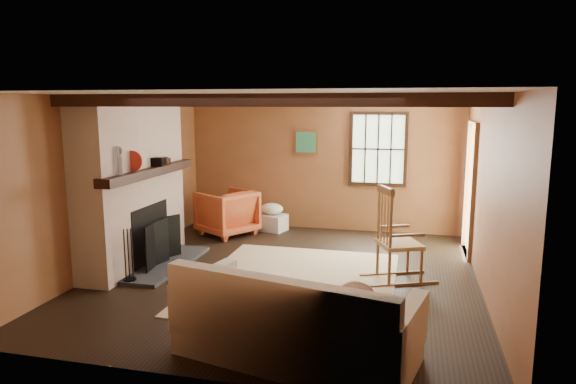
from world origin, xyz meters
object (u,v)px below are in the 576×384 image
(sofa, at_px, (294,327))
(fireplace, at_px, (134,189))
(laundry_basket, at_px, (272,222))
(armchair, at_px, (227,212))
(rocking_chair, at_px, (396,241))

(sofa, bearing_deg, fireplace, 154.98)
(sofa, distance_m, laundry_basket, 4.83)
(sofa, bearing_deg, armchair, 130.85)
(laundry_basket, relative_size, armchair, 0.57)
(fireplace, xyz_separation_m, sofa, (2.86, -2.23, -0.79))
(rocking_chair, distance_m, laundry_basket, 3.21)
(fireplace, relative_size, rocking_chair, 1.90)
(laundry_basket, bearing_deg, rocking_chair, -43.78)
(fireplace, bearing_deg, sofa, -37.98)
(sofa, xyz_separation_m, armchair, (-2.18, 4.12, 0.09))
(fireplace, distance_m, laundry_basket, 2.89)
(rocking_chair, xyz_separation_m, armchair, (-2.99, 1.73, -0.13))
(rocking_chair, distance_m, armchair, 3.45)
(armchair, bearing_deg, fireplace, 11.59)
(laundry_basket, distance_m, armchair, 0.87)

